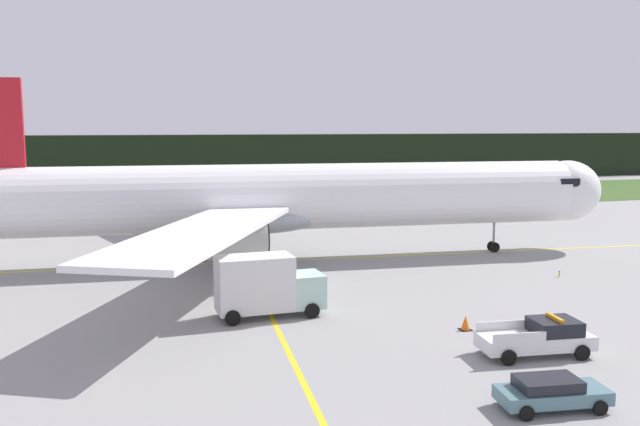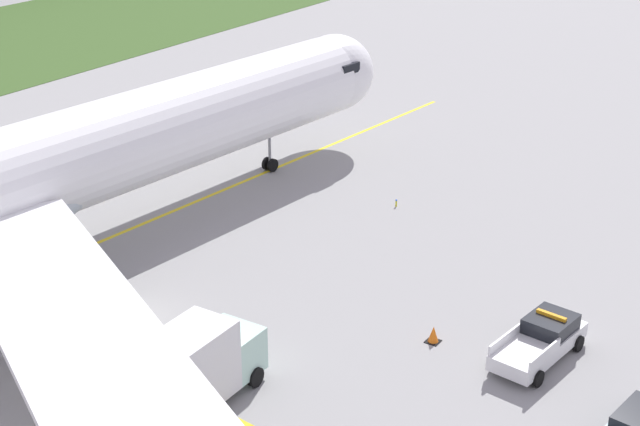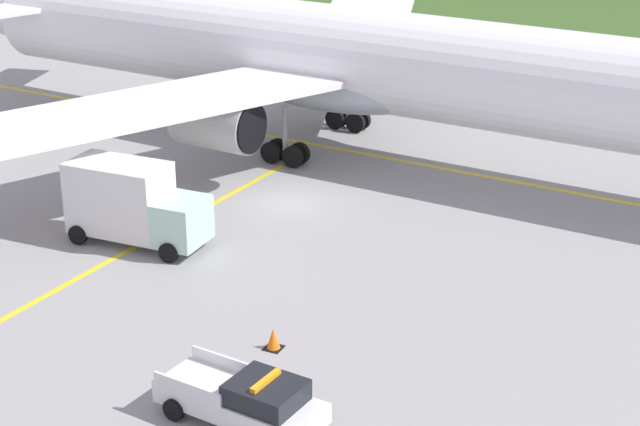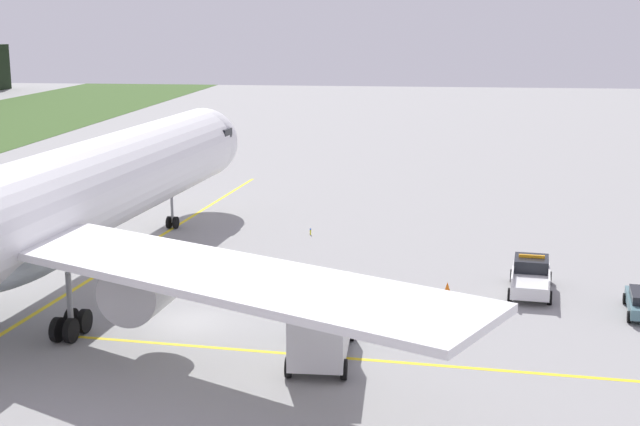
# 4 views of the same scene
# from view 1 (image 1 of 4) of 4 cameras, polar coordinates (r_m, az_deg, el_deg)

# --- Properties ---
(ground) EXTENTS (320.00, 320.00, 0.00)m
(ground) POSITION_cam_1_polar(r_m,az_deg,el_deg) (47.85, -1.86, -6.11)
(ground) COLOR gray
(grass_verge) EXTENTS (320.00, 31.54, 0.04)m
(grass_verge) POSITION_cam_1_polar(r_m,az_deg,el_deg) (98.62, -9.86, 0.89)
(grass_verge) COLOR #375623
(grass_verge) RESTS_ON ground
(distant_tree_line) EXTENTS (288.00, 7.59, 9.54)m
(distant_tree_line) POSITION_cam_1_polar(r_m,az_deg,el_deg) (128.25, -11.62, 4.50)
(distant_tree_line) COLOR black
(distant_tree_line) RESTS_ON ground
(taxiway_centerline_main) EXTENTS (79.70, 7.34, 0.01)m
(taxiway_centerline_main) POSITION_cam_1_polar(r_m,az_deg,el_deg) (55.91, -2.99, -4.11)
(taxiway_centerline_main) COLOR yellow
(taxiway_centerline_main) RESTS_ON ground
(taxiway_centerline_spur) EXTENTS (2.89, 29.41, 0.01)m
(taxiway_centerline_spur) POSITION_cam_1_polar(r_m,az_deg,el_deg) (37.62, -3.71, -9.95)
(taxiway_centerline_spur) COLOR yellow
(taxiway_centerline_spur) RESTS_ON ground
(airliner) EXTENTS (60.32, 48.85, 14.89)m
(airliner) POSITION_cam_1_polar(r_m,az_deg,el_deg) (55.00, -3.67, 1.23)
(airliner) COLOR white
(airliner) RESTS_ON ground
(ops_pickup_truck) EXTENTS (5.82, 2.88, 1.94)m
(ops_pickup_truck) POSITION_cam_1_polar(r_m,az_deg,el_deg) (34.98, 18.43, -10.15)
(ops_pickup_truck) COLOR silver
(ops_pickup_truck) RESTS_ON ground
(catering_truck) EXTENTS (6.41, 2.78, 3.87)m
(catering_truck) POSITION_cam_1_polar(r_m,az_deg,el_deg) (39.51, -4.73, -6.22)
(catering_truck) COLOR #ADD5C4
(catering_truck) RESTS_ON ground
(staff_car) EXTENTS (4.61, 2.44, 1.30)m
(staff_car) POSITION_cam_1_polar(r_m,az_deg,el_deg) (28.97, 19.34, -14.37)
(staff_car) COLOR slate
(staff_car) RESTS_ON ground
(apron_cone) EXTENTS (0.66, 0.66, 0.82)m
(apron_cone) POSITION_cam_1_polar(r_m,az_deg,el_deg) (38.12, 12.46, -9.26)
(apron_cone) COLOR black
(apron_cone) RESTS_ON ground
(taxiway_edge_light_east) EXTENTS (0.12, 0.12, 0.48)m
(taxiway_edge_light_east) POSITION_cam_1_polar(r_m,az_deg,el_deg) (52.93, 19.97, -4.95)
(taxiway_edge_light_east) COLOR yellow
(taxiway_edge_light_east) RESTS_ON ground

